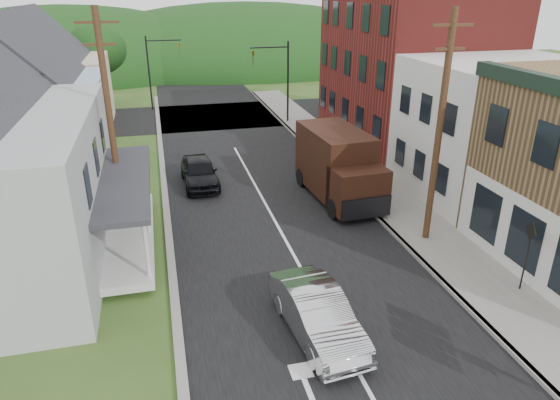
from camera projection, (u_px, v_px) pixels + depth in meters
ground at (323, 308)px, 16.19m from camera, size 120.00×120.00×0.00m
road at (260, 194)px, 25.11m from camera, size 9.00×90.00×0.02m
cross_road at (217, 116)px, 40.27m from camera, size 60.00×9.00×0.02m
sidewalk_right at (385, 197)px, 24.60m from camera, size 2.80×55.00×0.15m
curb_right at (360, 199)px, 24.30m from camera, size 0.20×55.00×0.15m
curb_left at (167, 219)px, 22.27m from camera, size 0.30×55.00×0.12m
storefront_white at (498, 130)px, 24.10m from camera, size 8.00×7.00×6.50m
storefront_red at (409, 65)px, 31.88m from camera, size 8.00×12.00×10.00m
house_blue at (37, 103)px, 27.46m from camera, size 7.14×8.16×7.28m
house_cream at (54, 77)px, 35.37m from camera, size 7.14×8.16×7.28m
utility_pole_right at (439, 130)px, 18.71m from camera, size 1.60×0.26×9.00m
utility_pole_left at (110, 121)px, 20.05m from camera, size 1.60×0.26×9.00m
traffic_signal_right at (279, 73)px, 36.62m from camera, size 2.87×0.20×6.00m
traffic_signal_left at (157, 64)px, 40.95m from camera, size 2.87×0.20×6.00m
tree_left_d at (96, 49)px, 40.81m from camera, size 4.80×4.80×6.94m
forested_ridge at (190, 66)px, 65.24m from camera, size 90.00×30.00×16.00m
silver_sedan at (317, 314)px, 14.69m from camera, size 2.02×4.58×1.46m
dark_sedan at (199, 172)px, 25.93m from camera, size 1.85×4.35×1.47m
delivery_van at (339, 166)px, 23.92m from camera, size 2.82×6.12×3.34m
warning_sign at (528, 247)px, 16.33m from camera, size 0.19×0.69×2.56m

